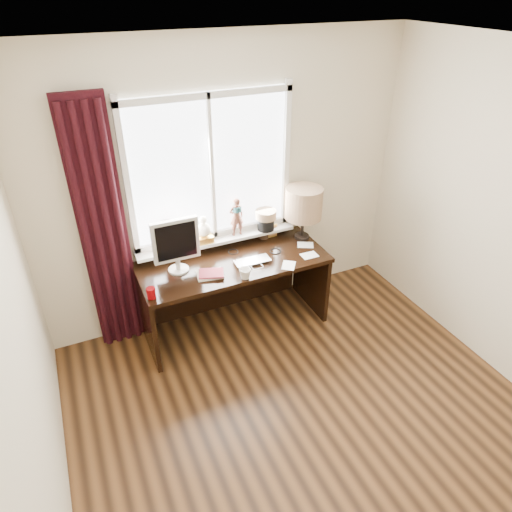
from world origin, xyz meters
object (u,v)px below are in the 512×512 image
monitor (176,243)px  laptop (253,261)px  red_cup (151,293)px  table_lamp (304,204)px  mug (245,273)px  desk (230,277)px

monitor → laptop: bearing=-13.0°
red_cup → table_lamp: size_ratio=0.18×
laptop → mug: size_ratio=3.22×
desk → red_cup: bearing=-156.9°
mug → table_lamp: size_ratio=0.19×
red_cup → table_lamp: 1.64m
mug → desk: size_ratio=0.06×
red_cup → desk: red_cup is taller
laptop → table_lamp: (0.62, 0.21, 0.35)m
red_cup → mug: bearing=-4.0°
laptop → red_cup: size_ratio=3.53×
laptop → table_lamp: size_ratio=0.63×
monitor → red_cup: bearing=-136.1°
mug → monitor: size_ratio=0.21×
laptop → monitor: monitor is taller
table_lamp → laptop: bearing=-161.0°
monitor → mug: bearing=-36.2°
red_cup → desk: size_ratio=0.05×
monitor → table_lamp: (1.26, 0.07, 0.09)m
red_cup → desk: 0.92m
laptop → desk: laptop is taller
red_cup → monitor: size_ratio=0.19×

